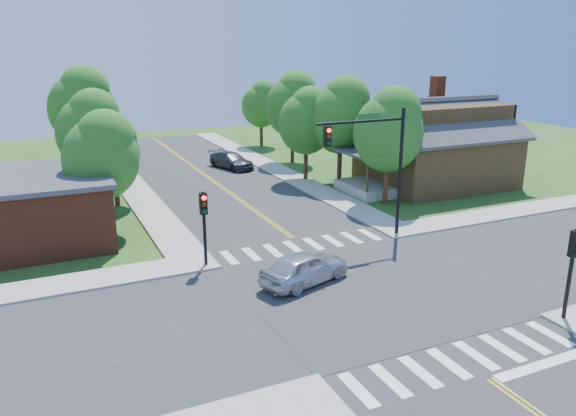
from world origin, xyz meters
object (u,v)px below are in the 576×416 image
signal_mast_ne (375,154)px  car_silver (305,268)px  signal_pole_se (573,258)px  house_ne (436,141)px  signal_pole_nw (204,215)px  car_dgrey (231,161)px

signal_mast_ne → car_silver: signal_mast_ne is taller
signal_pole_se → car_silver: (-7.71, 7.45, -1.91)m
house_ne → car_silver: bearing=-144.2°
signal_pole_se → signal_pole_nw: bearing=135.0°
signal_pole_se → car_silver: signal_pole_se is taller
signal_mast_ne → car_dgrey: size_ratio=1.42×
signal_pole_se → signal_pole_nw: 15.84m
signal_pole_nw → car_silver: 5.47m
signal_mast_ne → signal_pole_se: bearing=-81.4°
signal_pole_se → car_dgrey: size_ratio=0.75×
signal_mast_ne → car_dgrey: bearing=93.0°
car_silver → car_dgrey: (4.96, 24.22, -0.07)m
signal_mast_ne → car_silver: bearing=-148.0°
signal_mast_ne → car_dgrey: signal_mast_ne is taller
car_silver → car_dgrey: bearing=-28.8°
house_ne → signal_pole_nw: bearing=-157.3°
house_ne → car_dgrey: size_ratio=2.58×
signal_pole_se → car_silver: 10.89m
signal_pole_nw → car_silver: (3.49, -3.75, -1.91)m
signal_pole_se → signal_pole_nw: same height
signal_pole_se → house_ne: bearing=64.4°
signal_mast_ne → signal_pole_nw: 9.76m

